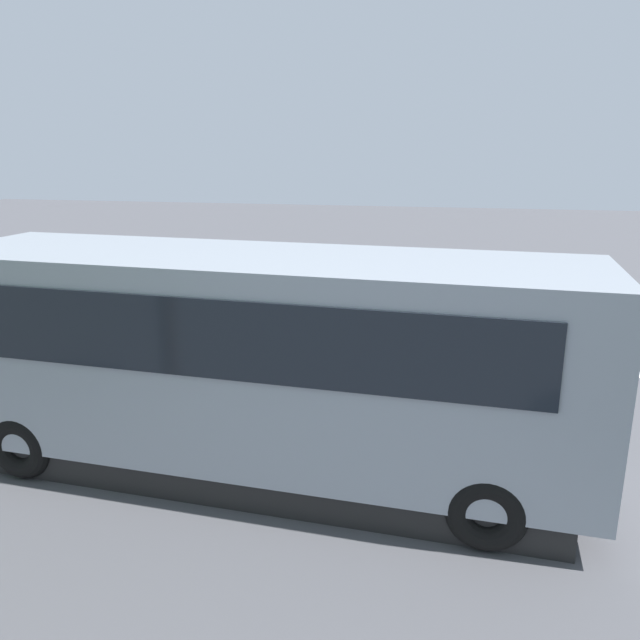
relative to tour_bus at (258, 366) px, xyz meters
name	(u,v)px	position (x,y,z in m)	size (l,w,h in m)	color
ground_plane	(371,379)	(-1.11, -4.11, -1.64)	(80.00, 80.00, 0.00)	#4C4C51
tour_bus	(258,366)	(0.00, 0.00, 0.00)	(9.44, 2.99, 3.25)	#8C939E
spectator_far_left	(426,353)	(-2.26, -2.95, -0.62)	(0.58, 0.37, 1.73)	#473823
spectator_left	(356,350)	(-0.99, -2.82, -0.59)	(0.57, 0.39, 1.77)	#473823
spectator_centre	(298,352)	(0.05, -2.55, -0.61)	(0.58, 0.34, 1.73)	black
spectator_right	(250,339)	(1.12, -2.94, -0.56)	(0.58, 0.36, 1.81)	black
spectator_far_right	(200,335)	(2.17, -2.99, -0.57)	(0.58, 0.34, 1.80)	#473823
parked_motorcycle_silver	(184,373)	(2.28, -2.41, -1.16)	(2.05, 0.58, 0.99)	black
stunt_motorcycle	(307,315)	(0.86, -6.62, -1.03)	(1.96, 0.94, 1.23)	black
traffic_cone	(395,336)	(-1.38, -6.35, -1.34)	(0.34, 0.34, 0.63)	orange
bay_line_b	(506,377)	(-3.88, -4.81, -1.64)	(0.15, 4.60, 0.01)	white
bay_line_c	(374,368)	(-1.09, -4.81, -1.64)	(0.14, 3.61, 0.01)	white
bay_line_d	(253,359)	(1.69, -4.81, -1.64)	(0.15, 3.91, 0.01)	white
bay_line_e	(141,351)	(4.47, -4.81, -1.64)	(0.15, 4.12, 0.01)	white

